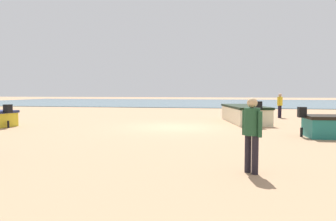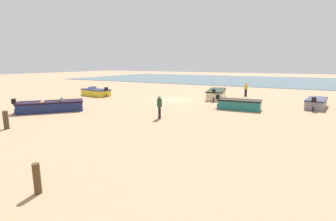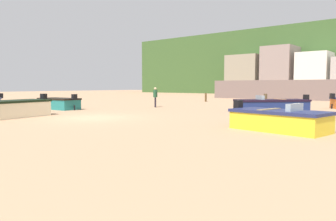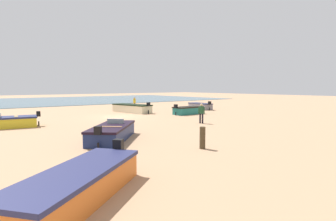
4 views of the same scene
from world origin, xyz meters
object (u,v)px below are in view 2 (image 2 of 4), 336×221
Objects in this scene: boat_teal_3 at (239,104)px; beach_walker_distant at (246,88)px; boat_yellow_1 at (96,92)px; mooring_post_mid_beach at (6,120)px; boat_navy_2 at (51,106)px; boat_cream_0 at (217,94)px; mooring_post_near_water at (37,178)px; boat_grey_5 at (316,103)px; beach_walker_foreground at (159,105)px.

beach_walker_distant is (1.22, -9.14, 0.53)m from boat_teal_3.
boat_yellow_1 is 14.97m from mooring_post_mid_beach.
beach_walker_distant is at bearing -175.57° from boat_teal_3.
mooring_post_mid_beach is at bearing -21.24° from boat_navy_2.
boat_navy_2 is (9.36, 13.63, -0.06)m from boat_cream_0.
boat_teal_3 is at bearing 42.88° from beach_walker_distant.
boat_cream_0 is 4.31m from beach_walker_distant.
boat_cream_0 reaches higher than mooring_post_mid_beach.
boat_teal_3 is 16.63m from mooring_post_near_water.
beach_walker_distant is (-1.04, -25.61, 0.49)m from mooring_post_near_water.
mooring_post_near_water is at bearing -97.47° from boat_cream_0.
mooring_post_mid_beach is at bearing 12.02° from beach_walker_distant.
boat_navy_2 is at bearing -139.29° from boat_grey_5.
mooring_post_mid_beach is (-2.43, 4.76, 0.11)m from boat_navy_2.
boat_yellow_1 is at bearing 18.00° from beach_walker_foreground.
boat_cream_0 is at bearing 97.19° from boat_navy_2.
beach_walker_distant is at bearing 97.06° from boat_navy_2.
boat_grey_5 is (-5.68, -3.84, -0.00)m from boat_teal_3.
boat_teal_3 is 7.42m from beach_walker_foreground.
boat_navy_2 is at bearing 58.33° from beach_walker_foreground.
beach_walker_foreground is 1.00× the size of beach_walker_distant.
boat_cream_0 is 9.54m from boat_grey_5.
boat_yellow_1 is at bearing -96.08° from boat_teal_3.
boat_navy_2 is at bearing -147.39° from boat_yellow_1.
boat_grey_5 reaches higher than mooring_post_near_water.
boat_navy_2 is 13.72m from mooring_post_near_water.
mooring_post_near_water is (7.95, 20.32, 0.04)m from boat_grey_5.
mooring_post_near_water is (-14.62, 17.32, 0.05)m from boat_yellow_1.
boat_yellow_1 is at bearing -65.28° from mooring_post_mid_beach.
boat_grey_5 is 23.26m from mooring_post_mid_beach.
boat_teal_3 is at bearing -129.78° from mooring_post_mid_beach.
boat_navy_2 reaches higher than boat_grey_5.
beach_walker_foreground is at bearing -134.63° from mooring_post_mid_beach.
mooring_post_mid_beach is (16.30, 16.59, 0.12)m from boat_grey_5.
mooring_post_near_water is (2.27, 16.47, 0.04)m from boat_teal_3.
boat_cream_0 is 1.17× the size of boat_navy_2.
boat_cream_0 is at bearing 0.10° from beach_walker_distant.
beach_walker_foreground is (-8.94, -1.83, 0.53)m from boat_navy_2.
boat_teal_3 is 2.30× the size of beach_walker_distant.
beach_walker_distant is (-2.89, -15.30, 0.00)m from beach_walker_foreground.
boat_yellow_1 is 14.58m from beach_walker_foreground.
boat_navy_2 is (-3.83, 8.84, 0.00)m from boat_yellow_1.
beach_walker_distant is (-11.83, -17.13, 0.53)m from boat_navy_2.
boat_yellow_1 is 4.31× the size of mooring_post_near_water.
boat_navy_2 is 2.93× the size of beach_walker_distant.
mooring_post_mid_beach is at bearing -24.01° from mooring_post_near_water.
boat_grey_5 is 3.76× the size of mooring_post_mid_beach.
boat_grey_5 reaches higher than boat_yellow_1.
boat_grey_5 is 4.34× the size of mooring_post_near_water.
beach_walker_foreground is at bearing 53.25° from boat_navy_2.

